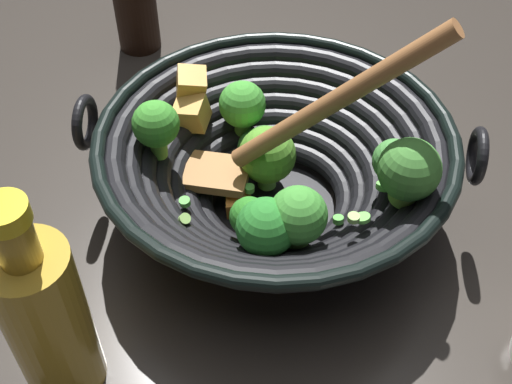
% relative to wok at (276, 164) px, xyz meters
% --- Properties ---
extents(ground_plane, '(4.00, 4.00, 0.00)m').
position_rel_wok_xyz_m(ground_plane, '(-0.00, -0.00, -0.07)').
color(ground_plane, '#332D28').
extents(wok, '(0.34, 0.38, 0.24)m').
position_rel_wok_xyz_m(wok, '(0.00, 0.00, 0.00)').
color(wok, black).
rests_on(wok, ground).
extents(cooking_oil_bottle, '(0.06, 0.06, 0.21)m').
position_rel_wok_xyz_m(cooking_oil_bottle, '(0.19, -0.17, 0.02)').
color(cooking_oil_bottle, gold).
rests_on(cooking_oil_bottle, ground).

